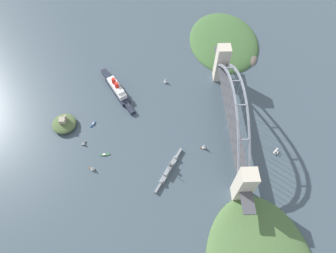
# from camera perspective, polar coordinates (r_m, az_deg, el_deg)

# --- Properties ---
(ground_plane) EXTENTS (1400.00, 1400.00, 0.00)m
(ground_plane) POSITION_cam_1_polar(r_m,az_deg,el_deg) (390.89, 11.74, -0.33)
(ground_plane) COLOR #3D4C56
(harbor_arch_bridge) EXTENTS (247.91, 17.61, 78.02)m
(harbor_arch_bridge) POSITION_cam_1_polar(r_m,az_deg,el_deg) (365.37, 12.59, 2.31)
(harbor_arch_bridge) COLOR beige
(harbor_arch_bridge) RESTS_ON ground
(headland_east_shore) EXTENTS (148.69, 113.78, 22.73)m
(headland_east_shore) POSITION_cam_1_polar(r_m,az_deg,el_deg) (504.11, 11.28, 16.19)
(headland_east_shore) COLOR #3D6033
(headland_east_shore) RESTS_ON ground
(ocean_liner) EXTENTS (86.23, 54.80, 20.89)m
(ocean_liner) POSITION_cam_1_polar(r_m,az_deg,el_deg) (421.93, -10.14, 7.36)
(ocean_liner) COLOR #1E2333
(ocean_liner) RESTS_ON ground
(naval_cruiser) EXTENTS (58.19, 35.90, 17.47)m
(naval_cruiser) POSITION_cam_1_polar(r_m,az_deg,el_deg) (350.79, 0.20, -8.54)
(naval_cruiser) COLOR gray
(naval_cruiser) RESTS_ON ground
(fort_island_mid_harbor) EXTENTS (32.41, 32.21, 16.61)m
(fort_island_mid_harbor) POSITION_cam_1_polar(r_m,az_deg,el_deg) (405.10, -20.05, 0.57)
(fort_island_mid_harbor) COLOR #4C6038
(fort_island_mid_harbor) RESTS_ON ground
(seaplane_taxiing_near_bridge) EXTENTS (8.55, 8.60, 5.04)m
(seaplane_taxiing_near_bridge) POSITION_cam_1_polar(r_m,az_deg,el_deg) (387.48, 20.72, -4.68)
(seaplane_taxiing_near_bridge) COLOR #B7B7B2
(seaplane_taxiing_near_bridge) RESTS_ON ground
(small_boat_0) EXTENTS (9.36, 5.21, 9.87)m
(small_boat_0) POSITION_cam_1_polar(r_m,az_deg,el_deg) (428.38, -0.51, 9.21)
(small_boat_0) COLOR #234C8C
(small_boat_0) RESTS_ON ground
(small_boat_1) EXTENTS (6.57, 8.65, 8.77)m
(small_boat_1) POSITION_cam_1_polar(r_m,az_deg,el_deg) (362.31, -14.93, -8.03)
(small_boat_1) COLOR brown
(small_boat_1) RESTS_ON ground
(small_boat_2) EXTENTS (6.64, 6.40, 7.45)m
(small_boat_2) POSITION_cam_1_polar(r_m,az_deg,el_deg) (382.91, -16.62, -3.16)
(small_boat_2) COLOR black
(small_boat_2) RESTS_ON ground
(small_boat_3) EXTENTS (3.48, 13.09, 1.93)m
(small_boat_3) POSITION_cam_1_polar(r_m,az_deg,el_deg) (370.92, -12.53, -5.50)
(small_boat_3) COLOR #2D6B3D
(small_boat_3) RESTS_ON ground
(small_boat_4) EXTENTS (4.71, 8.36, 9.79)m
(small_boat_4) POSITION_cam_1_polar(r_m,az_deg,el_deg) (366.22, 7.24, -3.96)
(small_boat_4) COLOR brown
(small_boat_4) RESTS_ON ground
(small_boat_5) EXTENTS (9.77, 6.87, 2.39)m
(small_boat_5) POSITION_cam_1_polar(r_m,az_deg,el_deg) (398.38, -14.75, 0.47)
(small_boat_5) COLOR #234C8C
(small_boat_5) RESTS_ON ground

